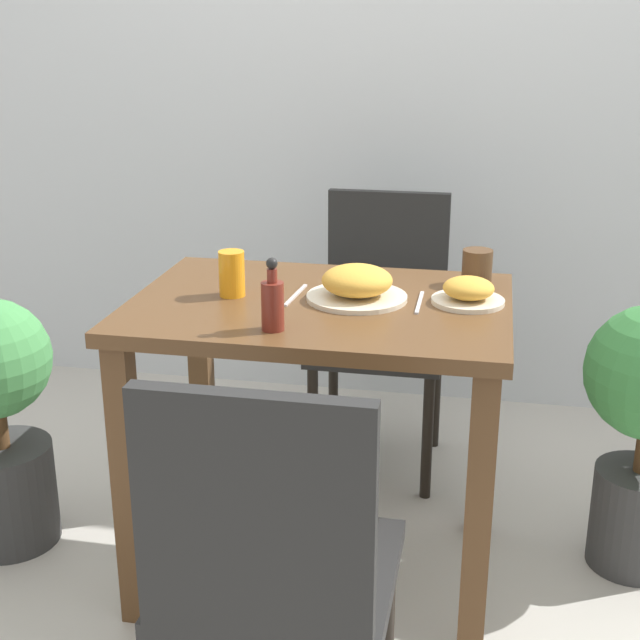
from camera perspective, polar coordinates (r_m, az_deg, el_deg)
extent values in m
plane|color=#B7B2A8|center=(2.53, 0.00, -15.69)|extent=(16.00, 16.00, 0.00)
cube|color=silver|center=(3.33, 4.40, 16.58)|extent=(8.00, 0.05, 2.60)
cube|color=brown|center=(2.19, 0.00, 0.79)|extent=(0.93, 0.66, 0.04)
cube|color=brown|center=(2.21, -12.20, -10.39)|extent=(0.06, 0.06, 0.74)
cube|color=brown|center=(2.06, 10.06, -12.68)|extent=(0.06, 0.06, 0.74)
cube|color=brown|center=(2.68, -7.54, -4.68)|extent=(0.06, 0.06, 0.74)
cube|color=brown|center=(2.56, 10.43, -6.09)|extent=(0.06, 0.06, 0.74)
cube|color=black|center=(1.75, -2.39, -16.07)|extent=(0.42, 0.42, 0.04)
cube|color=black|center=(1.47, -4.30, -12.60)|extent=(0.40, 0.04, 0.44)
cylinder|color=black|center=(2.01, 4.27, -18.99)|extent=(0.03, 0.03, 0.41)
cylinder|color=black|center=(2.07, -6.18, -17.75)|extent=(0.03, 0.03, 0.41)
cube|color=black|center=(2.87, 3.77, -1.56)|extent=(0.42, 0.42, 0.04)
cube|color=black|center=(2.98, 4.36, 4.04)|extent=(0.40, 0.04, 0.44)
cylinder|color=black|center=(2.82, -0.47, -6.88)|extent=(0.03, 0.03, 0.41)
cylinder|color=black|center=(2.78, 6.88, -7.46)|extent=(0.03, 0.03, 0.41)
cylinder|color=black|center=(3.14, 0.86, -4.06)|extent=(0.03, 0.03, 0.41)
cylinder|color=black|center=(3.11, 7.42, -4.53)|extent=(0.03, 0.03, 0.41)
cylinder|color=beige|center=(2.19, 2.37, 1.46)|extent=(0.25, 0.25, 0.01)
ellipsoid|color=gold|center=(2.18, 2.39, 2.55)|extent=(0.17, 0.17, 0.07)
cylinder|color=beige|center=(2.19, 9.44, 1.21)|extent=(0.18, 0.18, 0.01)
ellipsoid|color=gold|center=(2.18, 9.49, 2.03)|extent=(0.12, 0.12, 0.05)
cylinder|color=#4C331E|center=(2.34, 10.02, 3.35)|extent=(0.08, 0.08, 0.09)
cylinder|color=orange|center=(2.22, -5.67, 2.98)|extent=(0.06, 0.06, 0.11)
cylinder|color=maroon|center=(1.97, -3.05, 0.88)|extent=(0.05, 0.05, 0.11)
cylinder|color=maroon|center=(1.95, -3.09, 2.85)|extent=(0.02, 0.02, 0.03)
sphere|color=black|center=(1.94, -3.10, 3.64)|extent=(0.03, 0.03, 0.03)
cube|color=silver|center=(2.22, -1.57, 1.61)|extent=(0.02, 0.18, 0.00)
cube|color=silver|center=(2.17, 6.39, 1.13)|extent=(0.01, 0.17, 0.00)
cylinder|color=#333333|center=(2.73, -19.38, -10.42)|extent=(0.27, 0.27, 0.30)
cylinder|color=#333333|center=(2.62, 19.50, -11.82)|extent=(0.24, 0.24, 0.29)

